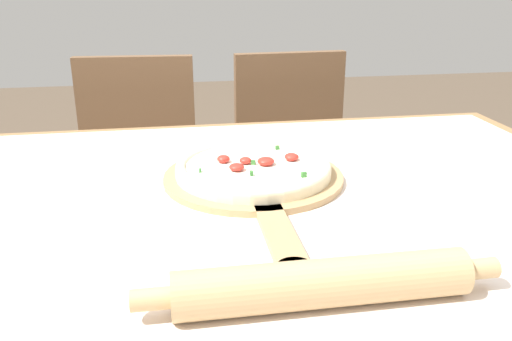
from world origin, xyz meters
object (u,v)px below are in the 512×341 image
(chair_right, at_px, (295,167))
(pizza_peel, at_px, (255,181))
(rolling_pin, at_px, (323,283))
(chair_left, at_px, (138,176))
(pizza, at_px, (253,168))

(chair_right, bearing_deg, pizza_peel, -111.63)
(pizza_peel, height_order, rolling_pin, rolling_pin)
(pizza_peel, relative_size, chair_left, 0.61)
(pizza_peel, height_order, pizza, pizza)
(pizza_peel, distance_m, pizza, 0.03)
(pizza, height_order, chair_left, chair_left)
(chair_left, bearing_deg, pizza, -67.23)
(chair_right, bearing_deg, pizza, -112.19)
(pizza_peel, distance_m, rolling_pin, 0.39)
(pizza_peel, bearing_deg, pizza, 89.81)
(rolling_pin, xyz_separation_m, chair_right, (0.25, 1.16, -0.29))
(pizza, xyz_separation_m, rolling_pin, (0.02, -0.42, 0.00))
(rolling_pin, bearing_deg, pizza, 92.08)
(chair_left, bearing_deg, chair_right, 3.58)
(pizza_peel, xyz_separation_m, rolling_pin, (0.02, -0.39, 0.02))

